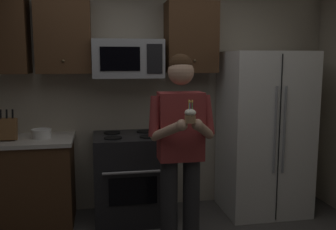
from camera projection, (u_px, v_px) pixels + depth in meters
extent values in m
cube|color=#B7AD99|center=(139.00, 96.00, 4.34)|extent=(4.40, 0.10, 2.60)
cube|color=black|center=(130.00, 177.00, 4.06)|extent=(0.76, 0.66, 0.92)
cube|color=black|center=(133.00, 191.00, 3.73)|extent=(0.48, 0.01, 0.28)
cylinder|color=#99999E|center=(133.00, 172.00, 3.68)|extent=(0.60, 0.03, 0.03)
cylinder|color=black|center=(113.00, 138.00, 3.82)|extent=(0.18, 0.18, 0.01)
cylinder|color=black|center=(148.00, 137.00, 3.88)|extent=(0.18, 0.18, 0.01)
cylinder|color=black|center=(112.00, 133.00, 4.09)|extent=(0.18, 0.18, 0.01)
cylinder|color=black|center=(145.00, 132.00, 4.16)|extent=(0.18, 0.18, 0.01)
cube|color=#9EA0A5|center=(128.00, 59.00, 3.99)|extent=(0.74, 0.40, 0.40)
cube|color=black|center=(120.00, 59.00, 3.77)|extent=(0.40, 0.01, 0.24)
cube|color=black|center=(155.00, 59.00, 3.84)|extent=(0.16, 0.01, 0.30)
cube|color=white|center=(264.00, 133.00, 4.22)|extent=(0.90, 0.72, 1.80)
cylinder|color=gray|center=(275.00, 130.00, 3.83)|extent=(0.02, 0.02, 0.90)
cylinder|color=gray|center=(285.00, 130.00, 3.85)|extent=(0.02, 0.02, 0.90)
cube|color=black|center=(279.00, 139.00, 3.87)|extent=(0.01, 0.01, 1.74)
cube|color=#4C301C|center=(64.00, 36.00, 3.89)|extent=(0.55, 0.34, 0.76)
sphere|color=brown|center=(63.00, 61.00, 3.75)|extent=(0.03, 0.03, 0.03)
cube|color=#4C301C|center=(191.00, 38.00, 4.13)|extent=(0.55, 0.34, 0.76)
sphere|color=brown|center=(195.00, 61.00, 3.99)|extent=(0.03, 0.03, 0.03)
cube|color=#4C301C|center=(3.00, 185.00, 3.85)|extent=(1.40, 0.62, 0.88)
cube|color=beige|center=(0.00, 141.00, 3.78)|extent=(1.44, 0.66, 0.04)
cube|color=brown|center=(8.00, 129.00, 3.73)|extent=(0.16, 0.15, 0.24)
cylinder|color=black|center=(1.00, 114.00, 3.68)|extent=(0.02, 0.04, 0.09)
cylinder|color=black|center=(7.00, 114.00, 3.69)|extent=(0.02, 0.04, 0.09)
cylinder|color=black|center=(13.00, 114.00, 3.70)|extent=(0.02, 0.04, 0.09)
cylinder|color=white|center=(41.00, 134.00, 3.83)|extent=(0.19, 0.19, 0.09)
torus|color=white|center=(41.00, 130.00, 3.83)|extent=(0.20, 0.20, 0.01)
cylinder|color=#262628|center=(169.00, 208.00, 3.29)|extent=(0.15, 0.15, 0.86)
cylinder|color=#262628|center=(191.00, 206.00, 3.33)|extent=(0.15, 0.15, 0.86)
cube|color=maroon|center=(181.00, 126.00, 3.21)|extent=(0.38, 0.22, 0.58)
sphere|color=tan|center=(181.00, 72.00, 3.14)|extent=(0.22, 0.22, 0.22)
sphere|color=#382314|center=(181.00, 66.00, 3.14)|extent=(0.20, 0.20, 0.20)
cylinder|color=maroon|center=(155.00, 116.00, 3.12)|extent=(0.15, 0.18, 0.35)
cylinder|color=tan|center=(167.00, 131.00, 2.99)|extent=(0.26, 0.33, 0.21)
sphere|color=tan|center=(182.00, 125.00, 2.87)|extent=(0.09, 0.09, 0.09)
cylinder|color=maroon|center=(207.00, 115.00, 3.20)|extent=(0.15, 0.18, 0.35)
cylinder|color=tan|center=(204.00, 130.00, 3.05)|extent=(0.26, 0.33, 0.21)
sphere|color=tan|center=(197.00, 125.00, 2.89)|extent=(0.09, 0.09, 0.09)
cylinder|color=#A87F56|center=(190.00, 119.00, 2.86)|extent=(0.08, 0.08, 0.06)
ellipsoid|color=white|center=(190.00, 113.00, 2.85)|extent=(0.09, 0.09, 0.06)
cylinder|color=#4CBF66|center=(192.00, 106.00, 2.85)|extent=(0.01, 0.01, 0.06)
ellipsoid|color=#FFD159|center=(192.00, 101.00, 2.84)|extent=(0.01, 0.01, 0.02)
cylinder|color=#F2D84C|center=(189.00, 106.00, 2.85)|extent=(0.01, 0.01, 0.06)
ellipsoid|color=#FFD159|center=(189.00, 101.00, 2.85)|extent=(0.01, 0.01, 0.02)
cylinder|color=#4C7FE5|center=(190.00, 107.00, 2.83)|extent=(0.01, 0.01, 0.06)
ellipsoid|color=#FFD159|center=(190.00, 102.00, 2.82)|extent=(0.01, 0.01, 0.02)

